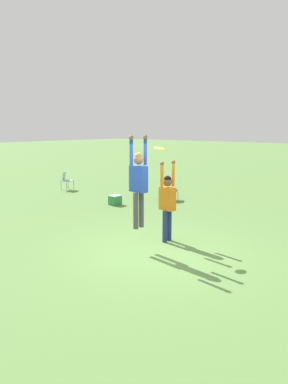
% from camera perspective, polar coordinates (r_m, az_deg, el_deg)
% --- Properties ---
extents(ground_plane, '(120.00, 120.00, 0.00)m').
position_cam_1_polar(ground_plane, '(8.85, 1.36, -9.05)').
color(ground_plane, '#608C47').
extents(person_jumping, '(0.58, 0.45, 2.15)m').
position_cam_1_polar(person_jumping, '(8.56, -0.85, 1.92)').
color(person_jumping, '#4C4C51').
rests_on(person_jumping, ground_plane).
extents(person_defending, '(0.57, 0.43, 2.06)m').
position_cam_1_polar(person_defending, '(9.36, 3.58, -1.14)').
color(person_defending, navy).
rests_on(person_defending, ground_plane).
extents(frisbee, '(0.26, 0.26, 0.06)m').
position_cam_1_polar(frisbee, '(9.01, 2.31, 6.66)').
color(frisbee, yellow).
extents(camping_chair_1, '(0.67, 0.75, 0.84)m').
position_cam_1_polar(camping_chair_1, '(17.55, -11.81, 1.97)').
color(camping_chair_1, gray).
rests_on(camping_chair_1, ground_plane).
extents(camping_chair_2, '(0.72, 0.78, 0.75)m').
position_cam_1_polar(camping_chair_2, '(14.84, 3.72, 0.45)').
color(camping_chair_2, gray).
rests_on(camping_chair_2, ground_plane).
extents(cooler_box, '(0.41, 0.35, 0.36)m').
position_cam_1_polar(cooler_box, '(13.98, -4.43, -1.23)').
color(cooler_box, '#2D8C4C').
rests_on(cooler_box, ground_plane).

